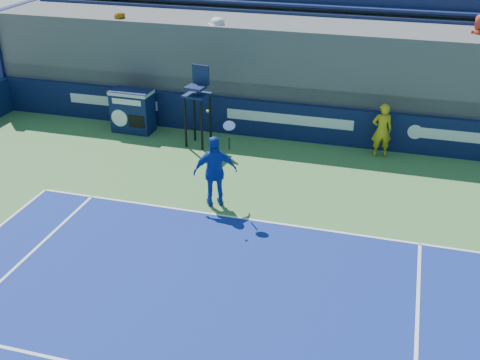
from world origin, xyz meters
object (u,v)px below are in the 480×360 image
(ball_person, at_px, (382,130))
(umpire_chair, at_px, (198,98))
(tennis_player, at_px, (215,171))
(match_clock, at_px, (132,110))

(ball_person, xyz_separation_m, umpire_chair, (-5.44, -0.67, 0.70))
(ball_person, xyz_separation_m, tennis_player, (-3.75, -4.20, 0.11))
(umpire_chair, bearing_deg, tennis_player, -64.34)
(tennis_player, bearing_deg, umpire_chair, 115.66)
(ball_person, bearing_deg, match_clock, -12.90)
(match_clock, distance_m, tennis_player, 5.75)
(match_clock, xyz_separation_m, umpire_chair, (2.43, -0.48, 0.79))
(match_clock, relative_size, umpire_chair, 0.56)
(ball_person, relative_size, match_clock, 1.17)
(match_clock, bearing_deg, umpire_chair, -11.14)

